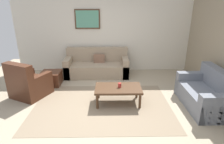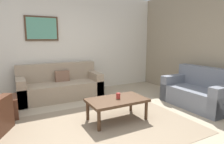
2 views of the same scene
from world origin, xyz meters
name	(u,v)px [view 1 (image 1 of 2)]	position (x,y,z in m)	size (l,w,h in m)	color
ground_plane	(102,106)	(0.00, 0.00, 0.00)	(8.00, 8.00, 0.00)	tan
rear_partition	(104,31)	(0.00, 2.60, 1.40)	(6.00, 0.12, 2.80)	silver
area_rug	(102,106)	(0.00, 0.00, 0.00)	(3.21, 2.23, 0.01)	gray
couch_main	(97,66)	(-0.23, 2.10, 0.30)	(2.06, 0.89, 0.88)	gray
couch_loveseat	(208,95)	(2.46, -0.06, 0.30)	(0.86, 1.49, 0.88)	slate
armchair_leather	(28,85)	(-1.91, 0.52, 0.31)	(1.07, 1.07, 0.95)	#4C2819
ottoman	(51,78)	(-1.55, 1.26, 0.20)	(0.56, 0.56, 0.40)	#4C2819
coffee_table	(118,89)	(0.38, 0.14, 0.36)	(1.10, 0.64, 0.41)	#472D1C
cup	(120,85)	(0.42, 0.15, 0.46)	(0.08, 0.08, 0.11)	#B2332D
framed_artwork	(87,19)	(-0.54, 2.51, 1.79)	(0.83, 0.04, 0.63)	#472D1C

